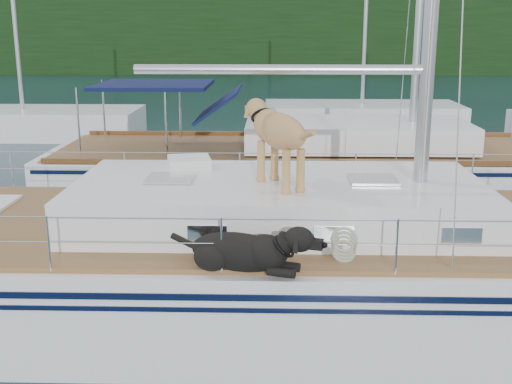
{
  "coord_description": "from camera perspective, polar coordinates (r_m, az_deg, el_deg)",
  "views": [
    {
      "loc": [
        0.73,
        -8.0,
        3.72
      ],
      "look_at": [
        0.5,
        0.2,
        1.6
      ],
      "focal_mm": 45.0,
      "sensor_mm": 36.0,
      "label": 1
    }
  ],
  "objects": [
    {
      "name": "tree_line",
      "position": [
        53.01,
        0.87,
        13.7
      ],
      "size": [
        90.0,
        3.0,
        6.0
      ],
      "primitive_type": "cube",
      "color": "black",
      "rests_on": "ground"
    },
    {
      "name": "bg_boat_west",
      "position": [
        23.9,
        -19.92,
        5.74
      ],
      "size": [
        8.0,
        3.0,
        11.65
      ],
      "color": "white",
      "rests_on": "ground"
    },
    {
      "name": "main_sailboat",
      "position": [
        8.57,
        -2.74,
        -6.28
      ],
      "size": [
        12.0,
        4.0,
        14.01
      ],
      "color": "white",
      "rests_on": "ground"
    },
    {
      "name": "shore_bank",
      "position": [
        54.3,
        0.88,
        11.18
      ],
      "size": [
        92.0,
        1.0,
        1.2
      ],
      "primitive_type": "cube",
      "color": "#595147",
      "rests_on": "ground"
    },
    {
      "name": "neighbor_sailboat",
      "position": [
        14.27,
        4.45,
        1.92
      ],
      "size": [
        11.0,
        3.5,
        13.3
      ],
      "color": "white",
      "rests_on": "ground"
    },
    {
      "name": "bg_boat_center",
      "position": [
        24.44,
        9.36,
        6.6
      ],
      "size": [
        7.2,
        3.0,
        11.65
      ],
      "color": "white",
      "rests_on": "ground"
    },
    {
      "name": "ground",
      "position": [
        8.85,
        -3.33,
        -10.38
      ],
      "size": [
        120.0,
        120.0,
        0.0
      ],
      "primitive_type": "plane",
      "color": "black",
      "rests_on": "ground"
    }
  ]
}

